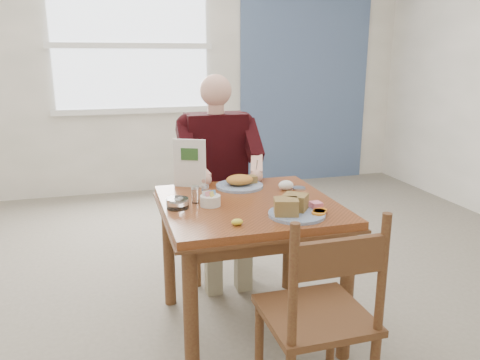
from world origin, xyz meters
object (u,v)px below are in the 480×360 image
object	(u,v)px
near_plate	(295,208)
far_plate	(240,182)
table	(249,222)
chair_far	(216,206)
diner	(218,162)
chair_near	(320,318)

from	to	relation	value
near_plate	far_plate	bearing A→B (deg)	101.98
table	chair_far	distance (m)	0.81
diner	near_plate	bearing A→B (deg)	-81.04
chair_near	near_plate	xyz separation A→B (m)	(0.07, 0.47, 0.31)
chair_near	far_plate	bearing A→B (deg)	92.42
diner	table	bearing A→B (deg)	-90.00
chair_near	diner	size ratio (longest dim) A/B	0.69
near_plate	diner	bearing A→B (deg)	98.96
chair_far	near_plate	bearing A→B (deg)	-81.79
diner	chair_near	bearing A→B (deg)	-86.87
chair_far	diner	distance (m)	0.34
chair_near	near_plate	size ratio (longest dim) A/B	2.59
far_plate	chair_near	bearing A→B (deg)	-87.58
table	near_plate	distance (m)	0.34
table	chair_far	world-z (taller)	chair_far
near_plate	far_plate	size ratio (longest dim) A/B	1.19
table	diner	size ratio (longest dim) A/B	0.66
chair_far	chair_near	bearing A→B (deg)	-87.05
table	near_plate	xyz separation A→B (m)	(0.15, -0.26, 0.15)
chair_near	far_plate	world-z (taller)	chair_near
chair_far	chair_near	size ratio (longest dim) A/B	1.00
near_plate	chair_near	bearing A→B (deg)	-98.88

